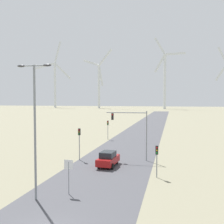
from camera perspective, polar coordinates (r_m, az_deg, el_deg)
name	(u,v)px	position (r m, az deg, el deg)	size (l,w,h in m)	color
road_surface	(141,134)	(62.59, 6.28, -4.71)	(10.00, 240.00, 0.01)	#47474C
streetlamp	(35,117)	(21.75, -16.46, -1.02)	(2.96, 0.32, 10.87)	gray
stop_sign_near	(69,170)	(23.11, -9.42, -12.38)	(0.81, 0.07, 2.97)	gray
traffic_light_post_near_left	(79,137)	(35.29, -7.14, -5.42)	(0.28, 0.34, 4.24)	gray
traffic_light_post_near_right	(157,154)	(27.76, 9.74, -9.05)	(0.28, 0.33, 3.32)	gray
traffic_light_post_mid_left	(108,126)	(52.89, -0.92, -3.00)	(0.28, 0.33, 3.83)	gray
traffic_light_mast_overhead	(133,125)	(34.94, 4.51, -2.77)	(5.49, 0.35, 6.59)	gray
car_approaching	(108,159)	(32.16, -0.86, -10.16)	(2.11, 4.23, 1.83)	maroon
wind_turbine_far_left	(55,80)	(270.90, -12.31, 6.89)	(37.10, 8.71, 66.12)	silver
wind_turbine_left	(99,81)	(243.79, -2.86, 6.72)	(31.41, 13.84, 53.51)	silver
wind_turbine_center	(165,76)	(230.91, 11.41, 7.70)	(26.19, 3.96, 61.72)	silver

